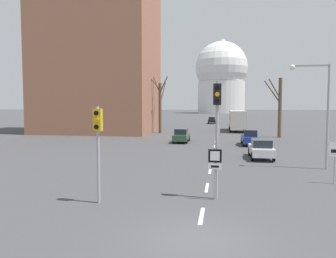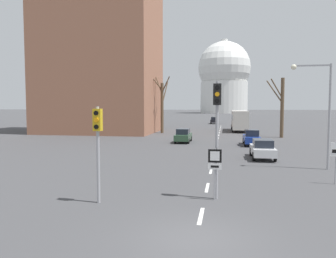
% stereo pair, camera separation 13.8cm
% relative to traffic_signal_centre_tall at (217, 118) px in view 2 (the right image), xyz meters
% --- Properties ---
extents(ground_plane, '(800.00, 800.00, 0.00)m').
position_rel_traffic_signal_centre_tall_xyz_m(ground_plane, '(-0.52, -4.74, -3.72)').
color(ground_plane, '#424244').
extents(lane_stripe_0, '(0.16, 2.00, 0.01)m').
position_rel_traffic_signal_centre_tall_xyz_m(lane_stripe_0, '(-0.52, -2.47, -3.72)').
color(lane_stripe_0, silver).
rests_on(lane_stripe_0, ground_plane).
extents(lane_stripe_1, '(0.16, 2.00, 0.01)m').
position_rel_traffic_signal_centre_tall_xyz_m(lane_stripe_1, '(-0.52, 2.03, -3.72)').
color(lane_stripe_1, silver).
rests_on(lane_stripe_1, ground_plane).
extents(lane_stripe_2, '(0.16, 2.00, 0.01)m').
position_rel_traffic_signal_centre_tall_xyz_m(lane_stripe_2, '(-0.52, 6.53, -3.72)').
color(lane_stripe_2, silver).
rests_on(lane_stripe_2, ground_plane).
extents(lane_stripe_3, '(0.16, 2.00, 0.01)m').
position_rel_traffic_signal_centre_tall_xyz_m(lane_stripe_3, '(-0.52, 11.03, -3.72)').
color(lane_stripe_3, silver).
rests_on(lane_stripe_3, ground_plane).
extents(lane_stripe_4, '(0.16, 2.00, 0.01)m').
position_rel_traffic_signal_centre_tall_xyz_m(lane_stripe_4, '(-0.52, 15.53, -3.72)').
color(lane_stripe_4, silver).
rests_on(lane_stripe_4, ground_plane).
extents(lane_stripe_5, '(0.16, 2.00, 0.01)m').
position_rel_traffic_signal_centre_tall_xyz_m(lane_stripe_5, '(-0.52, 20.03, -3.72)').
color(lane_stripe_5, silver).
rests_on(lane_stripe_5, ground_plane).
extents(lane_stripe_6, '(0.16, 2.00, 0.01)m').
position_rel_traffic_signal_centre_tall_xyz_m(lane_stripe_6, '(-0.52, 24.53, -3.72)').
color(lane_stripe_6, silver).
rests_on(lane_stripe_6, ground_plane).
extents(lane_stripe_7, '(0.16, 2.00, 0.01)m').
position_rel_traffic_signal_centre_tall_xyz_m(lane_stripe_7, '(-0.52, 29.03, -3.72)').
color(lane_stripe_7, silver).
rests_on(lane_stripe_7, ground_plane).
extents(lane_stripe_8, '(0.16, 2.00, 0.01)m').
position_rel_traffic_signal_centre_tall_xyz_m(lane_stripe_8, '(-0.52, 33.53, -3.72)').
color(lane_stripe_8, silver).
rests_on(lane_stripe_8, ground_plane).
extents(lane_stripe_9, '(0.16, 2.00, 0.01)m').
position_rel_traffic_signal_centre_tall_xyz_m(lane_stripe_9, '(-0.52, 38.03, -3.72)').
color(lane_stripe_9, silver).
rests_on(lane_stripe_9, ground_plane).
extents(lane_stripe_10, '(0.16, 2.00, 0.01)m').
position_rel_traffic_signal_centre_tall_xyz_m(lane_stripe_10, '(-0.52, 42.53, -3.72)').
color(lane_stripe_10, silver).
rests_on(lane_stripe_10, ground_plane).
extents(lane_stripe_11, '(0.16, 2.00, 0.01)m').
position_rel_traffic_signal_centre_tall_xyz_m(lane_stripe_11, '(-0.52, 47.03, -3.72)').
color(lane_stripe_11, silver).
rests_on(lane_stripe_11, ground_plane).
extents(lane_stripe_12, '(0.16, 2.00, 0.01)m').
position_rel_traffic_signal_centre_tall_xyz_m(lane_stripe_12, '(-0.52, 51.53, -3.72)').
color(lane_stripe_12, silver).
rests_on(lane_stripe_12, ground_plane).
extents(lane_stripe_13, '(0.16, 2.00, 0.01)m').
position_rel_traffic_signal_centre_tall_xyz_m(lane_stripe_13, '(-0.52, 56.03, -3.72)').
color(lane_stripe_13, silver).
rests_on(lane_stripe_13, ground_plane).
extents(traffic_signal_centre_tall, '(0.36, 0.34, 5.36)m').
position_rel_traffic_signal_centre_tall_xyz_m(traffic_signal_centre_tall, '(0.00, 0.00, 0.00)').
color(traffic_signal_centre_tall, '#9E9EA3').
rests_on(traffic_signal_centre_tall, ground_plane).
extents(traffic_signal_near_left, '(0.36, 0.34, 4.24)m').
position_rel_traffic_signal_centre_tall_xyz_m(traffic_signal_near_left, '(-5.09, -1.49, -0.75)').
color(traffic_signal_near_left, '#9E9EA3').
rests_on(traffic_signal_near_left, ground_plane).
extents(route_sign_post, '(0.60, 0.08, 2.37)m').
position_rel_traffic_signal_centre_tall_xyz_m(route_sign_post, '(-0.07, -0.22, -2.12)').
color(route_sign_post, '#9E9EA3').
rests_on(route_sign_post, ground_plane).
extents(speed_limit_sign, '(0.60, 0.08, 2.33)m').
position_rel_traffic_signal_centre_tall_xyz_m(speed_limit_sign, '(6.32, 3.99, -2.15)').
color(speed_limit_sign, '#9E9EA3').
rests_on(speed_limit_sign, ground_plane).
extents(street_lamp_right, '(2.61, 0.36, 7.06)m').
position_rel_traffic_signal_centre_tall_xyz_m(street_lamp_right, '(6.67, 8.39, 0.75)').
color(street_lamp_right, '#9E9EA3').
rests_on(street_lamp_right, ground_plane).
extents(sedan_near_left, '(1.79, 4.54, 1.58)m').
position_rel_traffic_signal_centre_tall_xyz_m(sedan_near_left, '(3.39, 12.43, -2.91)').
color(sedan_near_left, silver).
rests_on(sedan_near_left, ground_plane).
extents(sedan_near_right, '(1.83, 4.35, 1.66)m').
position_rel_traffic_signal_centre_tall_xyz_m(sedan_near_right, '(-2.24, 65.84, -2.88)').
color(sedan_near_right, black).
rests_on(sedan_near_right, ground_plane).
extents(sedan_mid_centre, '(1.72, 4.49, 1.63)m').
position_rel_traffic_signal_centre_tall_xyz_m(sedan_mid_centre, '(-4.48, 23.26, -2.91)').
color(sedan_mid_centre, '#2D4C33').
rests_on(sedan_mid_centre, ground_plane).
extents(sedan_far_left, '(1.70, 4.54, 1.72)m').
position_rel_traffic_signal_centre_tall_xyz_m(sedan_far_left, '(3.22, 21.64, -2.87)').
color(sedan_far_left, navy).
rests_on(sedan_far_left, ground_plane).
extents(city_bus, '(2.66, 10.80, 3.48)m').
position_rel_traffic_signal_centre_tall_xyz_m(city_bus, '(2.80, 42.53, -1.68)').
color(city_bus, beige).
rests_on(city_bus, ground_plane).
extents(bare_tree_left_near, '(3.15, 3.07, 9.33)m').
position_rel_traffic_signal_centre_tall_xyz_m(bare_tree_left_near, '(-9.52, 36.18, 0.91)').
color(bare_tree_left_near, brown).
rests_on(bare_tree_left_near, ground_plane).
extents(bare_tree_right_near, '(2.40, 2.67, 8.08)m').
position_rel_traffic_signal_centre_tall_xyz_m(bare_tree_right_near, '(7.89, 31.46, 0.62)').
color(bare_tree_right_near, brown).
rests_on(bare_tree_right_near, ground_plane).
extents(capitol_dome, '(32.58, 32.58, 46.02)m').
position_rel_traffic_signal_centre_tall_xyz_m(capitol_dome, '(-0.52, 195.46, 18.69)').
color(capitol_dome, silver).
rests_on(capitol_dome, ground_plane).
extents(apartment_block_left, '(18.00, 14.00, 29.97)m').
position_rel_traffic_signal_centre_tall_xyz_m(apartment_block_left, '(-19.75, 36.32, 11.26)').
color(apartment_block_left, '#9E664C').
rests_on(apartment_block_left, ground_plane).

